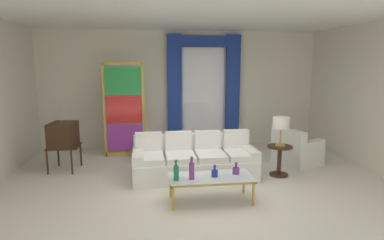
{
  "coord_description": "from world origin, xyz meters",
  "views": [
    {
      "loc": [
        -0.86,
        -5.46,
        2.18
      ],
      "look_at": [
        -0.0,
        0.9,
        1.05
      ],
      "focal_mm": 30.35,
      "sensor_mm": 36.0,
      "label": 1
    }
  ],
  "objects_px": {
    "coffee_table": "(211,179)",
    "bottle_blue_decanter": "(215,173)",
    "table_lamp_brass": "(281,124)",
    "armchair_white": "(296,151)",
    "stained_glass_divider": "(124,112)",
    "round_side_table": "(279,158)",
    "vintage_tv": "(63,136)",
    "peacock_figurine": "(141,151)",
    "bottle_ruby_flask": "(192,170)",
    "bottle_amber_squat": "(176,172)",
    "couch_white_long": "(194,161)",
    "bottle_crystal_tall": "(236,170)"
  },
  "relations": [
    {
      "from": "coffee_table",
      "to": "bottle_blue_decanter",
      "type": "relative_size",
      "value": 6.79
    },
    {
      "from": "bottle_blue_decanter",
      "to": "stained_glass_divider",
      "type": "distance_m",
      "value": 3.26
    },
    {
      "from": "coffee_table",
      "to": "bottle_blue_decanter",
      "type": "bearing_deg",
      "value": -9.05
    },
    {
      "from": "bottle_crystal_tall",
      "to": "vintage_tv",
      "type": "bearing_deg",
      "value": 149.49
    },
    {
      "from": "coffee_table",
      "to": "bottle_amber_squat",
      "type": "xyz_separation_m",
      "value": [
        -0.56,
        -0.09,
        0.17
      ]
    },
    {
      "from": "vintage_tv",
      "to": "stained_glass_divider",
      "type": "distance_m",
      "value": 1.5
    },
    {
      "from": "bottle_crystal_tall",
      "to": "stained_glass_divider",
      "type": "height_order",
      "value": "stained_glass_divider"
    },
    {
      "from": "round_side_table",
      "to": "table_lamp_brass",
      "type": "xyz_separation_m",
      "value": [
        0.0,
        0.0,
        0.67
      ]
    },
    {
      "from": "couch_white_long",
      "to": "round_side_table",
      "type": "distance_m",
      "value": 1.67
    },
    {
      "from": "armchair_white",
      "to": "table_lamp_brass",
      "type": "xyz_separation_m",
      "value": [
        -0.64,
        -0.63,
        0.74
      ]
    },
    {
      "from": "vintage_tv",
      "to": "round_side_table",
      "type": "height_order",
      "value": "vintage_tv"
    },
    {
      "from": "couch_white_long",
      "to": "stained_glass_divider",
      "type": "distance_m",
      "value": 2.26
    },
    {
      "from": "bottle_ruby_flask",
      "to": "stained_glass_divider",
      "type": "distance_m",
      "value": 3.15
    },
    {
      "from": "bottle_blue_decanter",
      "to": "armchair_white",
      "type": "xyz_separation_m",
      "value": [
        2.14,
        1.65,
        -0.19
      ]
    },
    {
      "from": "bottle_amber_squat",
      "to": "armchair_white",
      "type": "bearing_deg",
      "value": 32.22
    },
    {
      "from": "coffee_table",
      "to": "table_lamp_brass",
      "type": "height_order",
      "value": "table_lamp_brass"
    },
    {
      "from": "bottle_blue_decanter",
      "to": "vintage_tv",
      "type": "distance_m",
      "value": 3.36
    },
    {
      "from": "vintage_tv",
      "to": "armchair_white",
      "type": "distance_m",
      "value": 4.91
    },
    {
      "from": "vintage_tv",
      "to": "coffee_table",
      "type": "bearing_deg",
      "value": -35.36
    },
    {
      "from": "bottle_ruby_flask",
      "to": "bottle_amber_squat",
      "type": "bearing_deg",
      "value": -175.92
    },
    {
      "from": "bottle_crystal_tall",
      "to": "bottle_ruby_flask",
      "type": "relative_size",
      "value": 0.55
    },
    {
      "from": "coffee_table",
      "to": "vintage_tv",
      "type": "xyz_separation_m",
      "value": [
        -2.69,
        1.91,
        0.35
      ]
    },
    {
      "from": "bottle_crystal_tall",
      "to": "round_side_table",
      "type": "distance_m",
      "value": 1.47
    },
    {
      "from": "coffee_table",
      "to": "round_side_table",
      "type": "bearing_deg",
      "value": 32.87
    },
    {
      "from": "couch_white_long",
      "to": "bottle_crystal_tall",
      "type": "distance_m",
      "value": 1.25
    },
    {
      "from": "couch_white_long",
      "to": "bottle_ruby_flask",
      "type": "height_order",
      "value": "couch_white_long"
    },
    {
      "from": "coffee_table",
      "to": "vintage_tv",
      "type": "height_order",
      "value": "vintage_tv"
    },
    {
      "from": "coffee_table",
      "to": "bottle_ruby_flask",
      "type": "relative_size",
      "value": 3.63
    },
    {
      "from": "bottle_amber_squat",
      "to": "table_lamp_brass",
      "type": "height_order",
      "value": "table_lamp_brass"
    },
    {
      "from": "couch_white_long",
      "to": "coffee_table",
      "type": "distance_m",
      "value": 1.21
    },
    {
      "from": "stained_glass_divider",
      "to": "peacock_figurine",
      "type": "height_order",
      "value": "stained_glass_divider"
    },
    {
      "from": "couch_white_long",
      "to": "armchair_white",
      "type": "xyz_separation_m",
      "value": [
        2.29,
        0.44,
        -0.02
      ]
    },
    {
      "from": "coffee_table",
      "to": "bottle_ruby_flask",
      "type": "distance_m",
      "value": 0.37
    },
    {
      "from": "armchair_white",
      "to": "round_side_table",
      "type": "distance_m",
      "value": 0.9
    },
    {
      "from": "couch_white_long",
      "to": "vintage_tv",
      "type": "distance_m",
      "value": 2.72
    },
    {
      "from": "bottle_blue_decanter",
      "to": "bottle_ruby_flask",
      "type": "relative_size",
      "value": 0.53
    },
    {
      "from": "bottle_blue_decanter",
      "to": "bottle_ruby_flask",
      "type": "distance_m",
      "value": 0.39
    },
    {
      "from": "bottle_blue_decanter",
      "to": "table_lamp_brass",
      "type": "xyz_separation_m",
      "value": [
        1.5,
        1.02,
        0.55
      ]
    },
    {
      "from": "armchair_white",
      "to": "stained_glass_divider",
      "type": "bearing_deg",
      "value": 162.84
    },
    {
      "from": "bottle_blue_decanter",
      "to": "bottle_ruby_flask",
      "type": "xyz_separation_m",
      "value": [
        -0.37,
        -0.07,
        0.08
      ]
    },
    {
      "from": "stained_glass_divider",
      "to": "armchair_white",
      "type": "bearing_deg",
      "value": -17.16
    },
    {
      "from": "round_side_table",
      "to": "stained_glass_divider",
      "type": "bearing_deg",
      "value": 149.95
    },
    {
      "from": "vintage_tv",
      "to": "peacock_figurine",
      "type": "height_order",
      "value": "vintage_tv"
    },
    {
      "from": "bottle_ruby_flask",
      "to": "peacock_figurine",
      "type": "xyz_separation_m",
      "value": [
        -0.82,
        2.44,
        -0.34
      ]
    },
    {
      "from": "bottle_blue_decanter",
      "to": "vintage_tv",
      "type": "relative_size",
      "value": 0.14
    },
    {
      "from": "bottle_blue_decanter",
      "to": "coffee_table",
      "type": "bearing_deg",
      "value": 170.95
    },
    {
      "from": "peacock_figurine",
      "to": "table_lamp_brass",
      "type": "height_order",
      "value": "table_lamp_brass"
    },
    {
      "from": "stained_glass_divider",
      "to": "coffee_table",
      "type": "bearing_deg",
      "value": -61.4
    },
    {
      "from": "bottle_amber_squat",
      "to": "stained_glass_divider",
      "type": "relative_size",
      "value": 0.15
    },
    {
      "from": "bottle_amber_squat",
      "to": "bottle_blue_decanter",
      "type": "bearing_deg",
      "value": 7.81
    }
  ]
}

